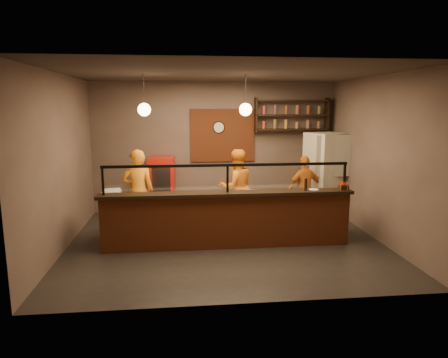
{
  "coord_description": "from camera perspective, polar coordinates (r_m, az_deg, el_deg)",
  "views": [
    {
      "loc": [
        -0.83,
        -7.41,
        2.61
      ],
      "look_at": [
        -0.0,
        0.3,
        1.2
      ],
      "focal_mm": 32.0,
      "sensor_mm": 36.0,
      "label": 1
    }
  ],
  "objects": [
    {
      "name": "wall_back",
      "position": [
        10.0,
        -1.35,
        4.53
      ],
      "size": [
        6.0,
        0.0,
        6.0
      ],
      "primitive_type": "plane",
      "rotation": [
        1.57,
        0.0,
        0.0
      ],
      "color": "brown",
      "rests_on": "floor"
    },
    {
      "name": "wall_right",
      "position": [
        8.4,
        21.05,
        2.74
      ],
      "size": [
        0.0,
        5.0,
        5.0
      ],
      "primitive_type": "plane",
      "rotation": [
        1.57,
        0.0,
        -1.57
      ],
      "color": "brown",
      "rests_on": "floor"
    },
    {
      "name": "wall_shelving",
      "position": [
        10.11,
        9.65,
        9.0
      ],
      "size": [
        1.84,
        0.28,
        0.85
      ],
      "color": "black",
      "rests_on": "wall_back"
    },
    {
      "name": "red_cooler",
      "position": [
        9.76,
        -8.83,
        -1.01
      ],
      "size": [
        0.63,
        0.58,
        1.42
      ],
      "primitive_type": "cube",
      "rotation": [
        0.0,
        0.0,
        -0.04
      ],
      "color": "#B6160C",
      "rests_on": "floor"
    },
    {
      "name": "worktop",
      "position": [
        7.85,
        0.08,
        -2.43
      ],
      "size": [
        4.6,
        0.75,
        0.05
      ],
      "primitive_type": "cube",
      "color": "white",
      "rests_on": "worktop_cabinet"
    },
    {
      "name": "fridge",
      "position": [
        9.84,
        14.36,
        0.59
      ],
      "size": [
        1.05,
        1.02,
        2.0
      ],
      "primitive_type": "cube",
      "rotation": [
        0.0,
        0.0,
        0.36
      ],
      "color": "beige",
      "rests_on": "floor"
    },
    {
      "name": "small_plate",
      "position": [
        7.7,
        12.71,
        -1.48
      ],
      "size": [
        0.2,
        0.2,
        0.01
      ],
      "primitive_type": "cylinder",
      "rotation": [
        0.0,
        0.0,
        0.14
      ],
      "color": "silver",
      "rests_on": "counter_ledge"
    },
    {
      "name": "cook_left",
      "position": [
        8.48,
        -12.15,
        -1.71
      ],
      "size": [
        0.66,
        0.46,
        1.75
      ],
      "primitive_type": "imported",
      "rotation": [
        0.0,
        0.0,
        3.21
      ],
      "color": "orange",
      "rests_on": "floor"
    },
    {
      "name": "prep_tub_b",
      "position": [
        7.88,
        -15.65,
        -2.0
      ],
      "size": [
        0.37,
        0.32,
        0.16
      ],
      "primitive_type": "cube",
      "rotation": [
        0.0,
        0.0,
        0.26
      ],
      "color": "silver",
      "rests_on": "worktop"
    },
    {
      "name": "wall_clock",
      "position": [
        9.93,
        -0.76,
        7.39
      ],
      "size": [
        0.3,
        0.04,
        0.3
      ],
      "primitive_type": "cylinder",
      "rotation": [
        1.57,
        0.0,
        0.0
      ],
      "color": "black",
      "rests_on": "wall_back"
    },
    {
      "name": "sneeze_guard",
      "position": [
        7.27,
        0.51,
        0.52
      ],
      "size": [
        4.5,
        0.05,
        0.52
      ],
      "color": "white",
      "rests_on": "counter_ledge"
    },
    {
      "name": "floor",
      "position": [
        7.9,
        0.24,
        -8.95
      ],
      "size": [
        6.0,
        6.0,
        0.0
      ],
      "primitive_type": "plane",
      "color": "black",
      "rests_on": "ground"
    },
    {
      "name": "ceiling",
      "position": [
        7.48,
        0.26,
        14.86
      ],
      "size": [
        6.0,
        6.0,
        0.0
      ],
      "primitive_type": "plane",
      "rotation": [
        3.14,
        0.0,
        0.0
      ],
      "color": "#39312C",
      "rests_on": "wall_back"
    },
    {
      "name": "prep_tub_a",
      "position": [
        7.93,
        -15.59,
        -1.97
      ],
      "size": [
        0.33,
        0.28,
        0.14
      ],
      "primitive_type": "cube",
      "rotation": [
        0.0,
        0.0,
        0.21
      ],
      "color": "silver",
      "rests_on": "worktop"
    },
    {
      "name": "wall_front",
      "position": [
        5.08,
        3.38,
        -1.13
      ],
      "size": [
        6.0,
        0.0,
        6.0
      ],
      "primitive_type": "plane",
      "rotation": [
        -1.57,
        0.0,
        0.0
      ],
      "color": "brown",
      "rests_on": "floor"
    },
    {
      "name": "cook_mid",
      "position": [
        8.83,
        1.75,
        -1.2
      ],
      "size": [
        0.97,
        0.85,
        1.69
      ],
      "primitive_type": "imported",
      "rotation": [
        0.0,
        0.0,
        3.44
      ],
      "color": "orange",
      "rests_on": "floor"
    },
    {
      "name": "condiment_caddy",
      "position": [
        7.85,
        16.7,
        -1.16
      ],
      "size": [
        0.17,
        0.14,
        0.09
      ],
      "primitive_type": "cube",
      "rotation": [
        0.0,
        0.0,
        0.09
      ],
      "color": "black",
      "rests_on": "counter_ledge"
    },
    {
      "name": "pendant_right",
      "position": [
        7.71,
        3.08,
        9.89
      ],
      "size": [
        0.24,
        0.24,
        0.77
      ],
      "color": "black",
      "rests_on": "ceiling"
    },
    {
      "name": "cook_right",
      "position": [
        9.28,
        11.44,
        -1.4
      ],
      "size": [
        0.95,
        0.58,
        1.51
      ],
      "primitive_type": "imported",
      "rotation": [
        0.0,
        0.0,
        3.4
      ],
      "color": "orange",
      "rests_on": "floor"
    },
    {
      "name": "worktop_cabinet",
      "position": [
        7.96,
        0.08,
        -5.59
      ],
      "size": [
        4.6,
        0.75,
        0.85
      ],
      "primitive_type": "cube",
      "color": "gray",
      "rests_on": "floor"
    },
    {
      "name": "pepper_mill",
      "position": [
        7.59,
        11.6,
        -0.78
      ],
      "size": [
        0.06,
        0.06,
        0.23
      ],
      "primitive_type": "cylinder",
      "rotation": [
        0.0,
        0.0,
        -0.15
      ],
      "color": "black",
      "rests_on": "counter_ledge"
    },
    {
      "name": "rolling_pin",
      "position": [
        7.83,
        -13.96,
        -2.34
      ],
      "size": [
        0.35,
        0.28,
        0.07
      ],
      "primitive_type": "cylinder",
      "rotation": [
        0.0,
        1.57,
        0.62
      ],
      "color": "yellow",
      "rests_on": "worktop"
    },
    {
      "name": "pendant_left",
      "position": [
        7.64,
        -11.33,
        9.71
      ],
      "size": [
        0.24,
        0.24,
        0.77
      ],
      "color": "black",
      "rests_on": "ceiling"
    },
    {
      "name": "pizza_dough",
      "position": [
        8.03,
        3.96,
        -1.94
      ],
      "size": [
        0.64,
        0.64,
        0.01
      ],
      "primitive_type": "cylinder",
      "rotation": [
        0.0,
        0.0,
        0.13
      ],
      "color": "#F3E8CE",
      "rests_on": "worktop"
    },
    {
      "name": "brick_patch",
      "position": [
        9.96,
        -0.19,
        6.25
      ],
      "size": [
        1.6,
        0.04,
        1.3
      ],
      "primitive_type": "cube",
      "color": "brown",
      "rests_on": "wall_back"
    },
    {
      "name": "prep_tub_c",
      "position": [
        7.75,
        -15.81,
        -2.25
      ],
      "size": [
        0.33,
        0.29,
        0.15
      ],
      "primitive_type": "cube",
      "rotation": [
        0.0,
        0.0,
        -0.19
      ],
      "color": "silver",
      "rests_on": "worktop"
    },
    {
      "name": "counter_ledge",
      "position": [
        7.33,
        0.5,
        -2.1
      ],
      "size": [
        4.7,
        0.37,
        0.06
      ],
      "primitive_type": "cube",
      "color": "black",
      "rests_on": "service_counter"
    },
    {
      "name": "service_counter",
      "position": [
        7.46,
        0.5,
        -6.08
      ],
      "size": [
        4.6,
        0.25,
        1.0
      ],
      "primitive_type": "cube",
      "color": "brown",
      "rests_on": "floor"
    },
    {
      "name": "wall_left",
      "position": [
        7.79,
        -22.27,
        2.12
      ],
      "size": [
        0.0,
        5.0,
        5.0
      ],
      "primitive_type": "plane",
      "rotation": [
        1.57,
        0.0,
        1.57
      ],
      "color": "brown",
      "rests_on": "floor"
    }
  ]
}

